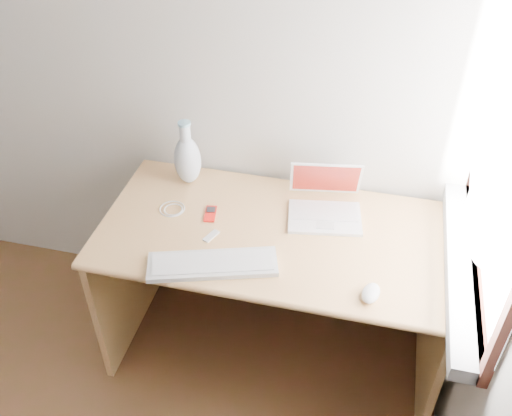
% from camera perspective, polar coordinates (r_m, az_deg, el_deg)
% --- Properties ---
extents(back_wall, '(3.50, 0.04, 2.60)m').
position_cam_1_polar(back_wall, '(2.59, -18.96, 16.11)').
color(back_wall, beige).
rests_on(back_wall, floor).
extents(window, '(0.11, 0.99, 1.10)m').
position_cam_1_polar(window, '(1.88, 23.71, 5.21)').
color(window, white).
rests_on(window, right_wall).
extents(desk, '(1.40, 0.70, 0.74)m').
position_cam_1_polar(desk, '(2.46, 2.28, -4.82)').
color(desk, tan).
rests_on(desk, floor).
extents(laptop, '(0.32, 0.29, 0.20)m').
position_cam_1_polar(laptop, '(2.33, 7.09, 0.38)').
color(laptop, white).
rests_on(laptop, desk).
extents(external_keyboard, '(0.50, 0.28, 0.02)m').
position_cam_1_polar(external_keyboard, '(2.11, -4.36, -5.61)').
color(external_keyboard, silver).
rests_on(external_keyboard, desk).
extents(mouse, '(0.08, 0.11, 0.04)m').
position_cam_1_polar(mouse, '(2.03, 11.41, -8.34)').
color(mouse, white).
rests_on(mouse, desk).
extents(ipod, '(0.06, 0.10, 0.01)m').
position_cam_1_polar(ipod, '(2.33, -4.58, -0.57)').
color(ipod, '#B5120C').
rests_on(ipod, desk).
extents(cable_coil, '(0.12, 0.12, 0.01)m').
position_cam_1_polar(cable_coil, '(2.38, -8.39, -0.08)').
color(cable_coil, silver).
rests_on(cable_coil, desk).
extents(remote, '(0.06, 0.08, 0.01)m').
position_cam_1_polar(remote, '(2.23, -4.51, -2.80)').
color(remote, silver).
rests_on(remote, desk).
extents(vase, '(0.12, 0.12, 0.30)m').
position_cam_1_polar(vase, '(2.46, -6.88, 4.94)').
color(vase, silver).
rests_on(vase, desk).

